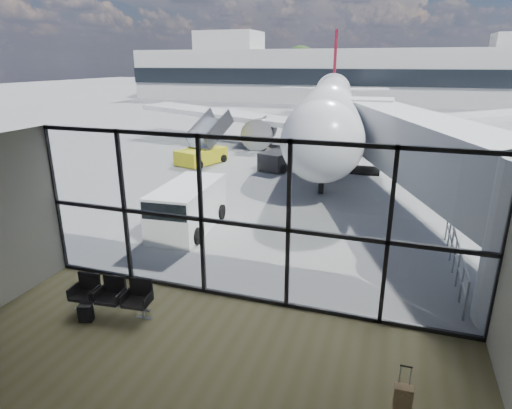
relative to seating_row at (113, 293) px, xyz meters
The scene contains 21 objects.
ground 41.76m from the seating_row, 85.86° to the left, with size 220.00×220.00×0.00m, color slate.
lounge_shell 4.84m from the seating_row, 46.27° to the right, with size 12.02×8.01×4.51m.
glass_curtain_wall 3.84m from the seating_row, 28.76° to the left, with size 12.10×0.12×4.50m.
jet_bridge 11.99m from the seating_row, 47.80° to the left, with size 8.00×16.50×4.33m.
apron_railing 10.04m from the seating_row, 30.89° to the left, with size 0.06×5.46×1.11m.
far_terminal 63.78m from the seating_row, 87.82° to the left, with size 80.00×12.20×11.00m.
tree_0 84.88m from the seating_row, 119.69° to the left, with size 4.95×4.95×7.12m.
tree_1 82.11m from the seating_row, 116.04° to the left, with size 5.61×5.61×8.07m.
tree_2 79.70m from the seating_row, 112.15° to the left, with size 6.27×6.27×9.03m.
tree_3 77.57m from the seating_row, 108.04° to the left, with size 4.95×4.95×7.12m.
tree_4 75.96m from the seating_row, 103.73° to the left, with size 5.61×5.61×8.07m.
tree_5 74.81m from the seating_row, 99.25° to the left, with size 6.27×6.27×9.03m.
seating_row is the anchor object (origin of this frame).
backpack 0.78m from the seating_row, 122.67° to the right, with size 0.38×0.37×0.50m.
suitcase 7.26m from the seating_row, ahead, with size 0.34×0.26×0.91m.
airliner 26.29m from the seating_row, 87.09° to the left, with size 31.43×36.59×9.45m.
service_van 5.88m from the seating_row, 98.14° to the left, with size 2.21×4.17×1.76m.
belt_loader 16.81m from the seating_row, 89.84° to the left, with size 2.55×4.33×1.89m.
mobile_stairs 17.19m from the seating_row, 107.54° to the left, with size 2.79×4.07×2.62m.
traffic_cone_b 16.59m from the seating_row, 87.66° to the left, with size 0.45×0.45×0.64m.
traffic_cone_c 20.30m from the seating_row, 66.76° to the left, with size 0.45×0.45×0.64m.
Camera 1 is at (3.57, -9.71, 6.22)m, focal length 30.00 mm.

